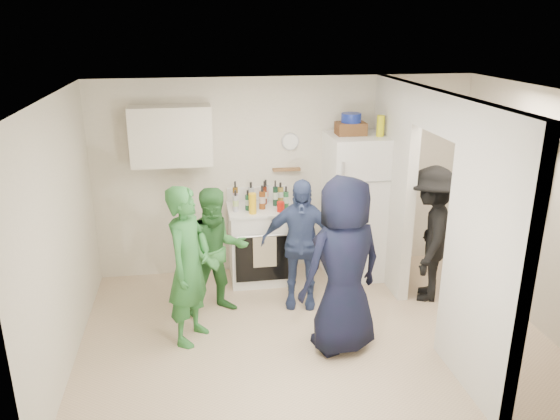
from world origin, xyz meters
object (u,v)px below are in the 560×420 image
object	(u,v)px
person_green_left	(189,266)
person_navy	(344,266)
blue_bowl	(351,118)
person_denim	(300,244)
person_nook	(430,234)
wicker_basket	(351,129)
fridge	(356,207)
stove	(261,243)
person_green_center	(217,252)
yellow_cup_stack_top	(380,126)

from	to	relation	value
person_green_left	person_navy	xyz separation A→B (m)	(1.47, -0.40, 0.07)
blue_bowl	person_denim	bearing A→B (deg)	-135.11
person_navy	person_nook	distance (m)	1.55
wicker_basket	person_navy	world-z (taller)	wicker_basket
wicker_basket	person_denim	distance (m)	1.57
fridge	wicker_basket	bearing A→B (deg)	153.43
wicker_basket	blue_bowl	xyz separation A→B (m)	(0.00, 0.00, 0.13)
stove	person_nook	xyz separation A→B (m)	(1.87, -0.81, 0.32)
fridge	person_denim	distance (m)	1.13
fridge	blue_bowl	size ratio (longest dim) A/B	7.59
person_nook	wicker_basket	bearing A→B (deg)	-111.70
person_green_center	person_navy	size ratio (longest dim) A/B	0.82
fridge	person_nook	bearing A→B (deg)	-50.04
stove	fridge	size ratio (longest dim) A/B	0.53
person_navy	person_nook	world-z (taller)	person_navy
stove	blue_bowl	world-z (taller)	blue_bowl
person_green_center	person_denim	xyz separation A→B (m)	(0.93, 0.04, 0.02)
blue_bowl	person_green_left	world-z (taller)	blue_bowl
blue_bowl	person_nook	size ratio (longest dim) A/B	0.15
person_green_center	person_navy	bearing A→B (deg)	-51.81
wicker_basket	person_green_left	bearing A→B (deg)	-146.84
person_nook	person_green_left	bearing A→B (deg)	-54.13
stove	person_denim	xyz separation A→B (m)	(0.35, -0.74, 0.27)
person_green_center	person_navy	xyz separation A→B (m)	(1.17, -0.91, 0.16)
blue_bowl	person_green_left	distance (m)	2.67
stove	fridge	xyz separation A→B (m)	(1.21, -0.03, 0.43)
stove	person_green_center	distance (m)	1.00
blue_bowl	person_green_center	world-z (taller)	blue_bowl
person_green_left	person_denim	bearing A→B (deg)	-37.07
blue_bowl	person_nook	bearing A→B (deg)	-47.77
person_green_left	person_green_center	xyz separation A→B (m)	(0.30, 0.51, -0.09)
yellow_cup_stack_top	person_navy	size ratio (longest dim) A/B	0.14
yellow_cup_stack_top	person_navy	xyz separation A→B (m)	(-0.84, -1.55, -1.05)
person_green_left	fridge	bearing A→B (deg)	-30.03
fridge	person_nook	xyz separation A→B (m)	(0.65, -0.78, -0.11)
stove	wicker_basket	size ratio (longest dim) A/B	2.75
blue_bowl	person_denim	size ratio (longest dim) A/B	0.16
person_green_center	person_denim	bearing A→B (deg)	-11.79
stove	person_nook	size ratio (longest dim) A/B	0.60
stove	wicker_basket	distance (m)	1.80
person_navy	fridge	bearing A→B (deg)	-129.86
yellow_cup_stack_top	person_denim	size ratio (longest dim) A/B	0.17
blue_bowl	person_green_center	distance (m)	2.28
person_denim	person_green_center	bearing A→B (deg)	-164.79
person_green_left	person_navy	size ratio (longest dim) A/B	0.92
fridge	person_navy	xyz separation A→B (m)	(-0.62, -1.65, -0.02)
wicker_basket	person_green_center	bearing A→B (deg)	-154.89
person_green_left	person_nook	distance (m)	2.79
person_green_left	person_navy	world-z (taller)	person_navy
person_green_left	person_nook	bearing A→B (deg)	-51.12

